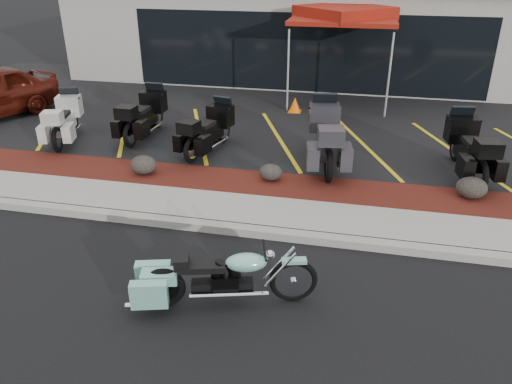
% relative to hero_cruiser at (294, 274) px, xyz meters
% --- Properties ---
extents(ground, '(90.00, 90.00, 0.00)m').
position_rel_hero_cruiser_xyz_m(ground, '(-1.32, 0.82, -0.46)').
color(ground, black).
rests_on(ground, ground).
extents(curb, '(24.00, 0.25, 0.15)m').
position_rel_hero_cruiser_xyz_m(curb, '(-1.32, 1.72, -0.39)').
color(curb, gray).
rests_on(curb, ground).
extents(sidewalk, '(24.00, 1.20, 0.15)m').
position_rel_hero_cruiser_xyz_m(sidewalk, '(-1.32, 2.42, -0.39)').
color(sidewalk, gray).
rests_on(sidewalk, ground).
extents(mulch_bed, '(24.00, 1.20, 0.16)m').
position_rel_hero_cruiser_xyz_m(mulch_bed, '(-1.32, 3.62, -0.38)').
color(mulch_bed, '#39130D').
rests_on(mulch_bed, ground).
extents(upper_lot, '(26.00, 9.60, 0.15)m').
position_rel_hero_cruiser_xyz_m(upper_lot, '(-1.32, 9.02, -0.39)').
color(upper_lot, black).
rests_on(upper_lot, ground).
extents(dealership_building, '(18.00, 8.16, 4.00)m').
position_rel_hero_cruiser_xyz_m(dealership_building, '(-1.32, 15.29, 1.54)').
color(dealership_building, gray).
rests_on(dealership_building, ground).
extents(boulder_left, '(0.59, 0.49, 0.41)m').
position_rel_hero_cruiser_xyz_m(boulder_left, '(-3.87, 3.53, -0.10)').
color(boulder_left, black).
rests_on(boulder_left, mulch_bed).
extents(boulder_mid, '(0.50, 0.42, 0.35)m').
position_rel_hero_cruiser_xyz_m(boulder_mid, '(-1.06, 3.80, -0.13)').
color(boulder_mid, black).
rests_on(boulder_mid, mulch_bed).
extents(boulder_right, '(0.61, 0.51, 0.43)m').
position_rel_hero_cruiser_xyz_m(boulder_right, '(3.02, 3.81, -0.09)').
color(boulder_right, black).
rests_on(boulder_right, mulch_bed).
extents(hero_cruiser, '(2.72, 1.35, 0.93)m').
position_rel_hero_cruiser_xyz_m(hero_cruiser, '(0.00, 0.00, 0.00)').
color(hero_cruiser, '#7EC4B4').
rests_on(hero_cruiser, ground).
extents(touring_white, '(1.38, 2.26, 1.23)m').
position_rel_hero_cruiser_xyz_m(touring_white, '(-6.93, 5.83, 0.30)').
color(touring_white, beige).
rests_on(touring_white, upper_lot).
extents(touring_black_front, '(0.90, 2.22, 1.28)m').
position_rel_hero_cruiser_xyz_m(touring_black_front, '(-4.82, 6.61, 0.33)').
color(touring_black_front, black).
rests_on(touring_black_front, upper_lot).
extents(touring_black_mid, '(1.25, 2.22, 1.22)m').
position_rel_hero_cruiser_xyz_m(touring_black_mid, '(-2.70, 5.87, 0.29)').
color(touring_black_mid, black).
rests_on(touring_black_mid, upper_lot).
extents(touring_grey, '(1.36, 2.64, 1.46)m').
position_rel_hero_cruiser_xyz_m(touring_grey, '(-0.15, 5.79, 0.42)').
color(touring_grey, '#323237').
rests_on(touring_grey, upper_lot).
extents(touring_black_rear, '(1.21, 2.39, 1.33)m').
position_rel_hero_cruiser_xyz_m(touring_black_rear, '(2.98, 5.83, 0.35)').
color(touring_black_rear, black).
rests_on(touring_black_rear, upper_lot).
extents(traffic_cone, '(0.37, 0.37, 0.44)m').
position_rel_hero_cruiser_xyz_m(traffic_cone, '(-1.29, 8.96, -0.09)').
color(traffic_cone, orange).
rests_on(traffic_cone, upper_lot).
extents(popup_canopy, '(3.29, 3.29, 2.95)m').
position_rel_hero_cruiser_xyz_m(popup_canopy, '(-0.07, 10.53, 2.37)').
color(popup_canopy, silver).
rests_on(popup_canopy, upper_lot).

